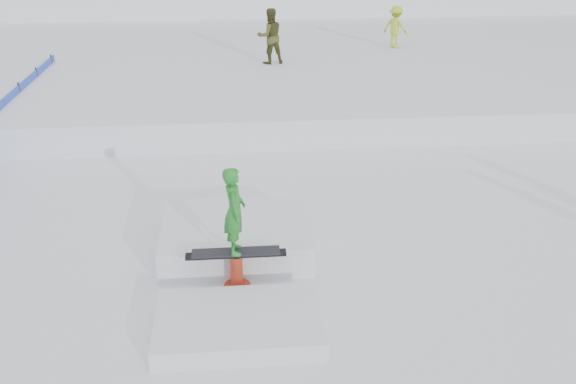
{
  "coord_description": "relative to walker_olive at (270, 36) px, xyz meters",
  "views": [
    {
      "loc": [
        -0.44,
        -8.26,
        5.68
      ],
      "look_at": [
        0.5,
        2.0,
        1.1
      ],
      "focal_mm": 40.0,
      "sensor_mm": 36.0,
      "label": 1
    }
  ],
  "objects": [
    {
      "name": "ground",
      "position": [
        -0.96,
        -13.57,
        -1.72
      ],
      "size": [
        120.0,
        120.0,
        0.0
      ],
      "primitive_type": "plane",
      "color": "white"
    },
    {
      "name": "snow_midrise",
      "position": [
        -0.96,
        2.43,
        -1.32
      ],
      "size": [
        50.0,
        18.0,
        0.8
      ],
      "primitive_type": "cube",
      "color": "white",
      "rests_on": "ground"
    },
    {
      "name": "walker_olive",
      "position": [
        0.0,
        0.0,
        0.0
      ],
      "size": [
        1.04,
        0.9,
        1.84
      ],
      "primitive_type": "imported",
      "rotation": [
        0.0,
        0.0,
        3.39
      ],
      "color": "#43421A",
      "rests_on": "snow_midrise"
    },
    {
      "name": "walker_ygreen",
      "position": [
        4.87,
        2.2,
        -0.14
      ],
      "size": [
        1.13,
        1.09,
        1.55
      ],
      "primitive_type": "imported",
      "rotation": [
        0.0,
        0.0,
        2.42
      ],
      "color": "#BAD026",
      "rests_on": "snow_midrise"
    },
    {
      "name": "jib_rail_feature",
      "position": [
        -1.41,
        -12.3,
        -1.41
      ],
      "size": [
        2.6,
        4.4,
        2.11
      ],
      "color": "white",
      "rests_on": "ground"
    }
  ]
}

